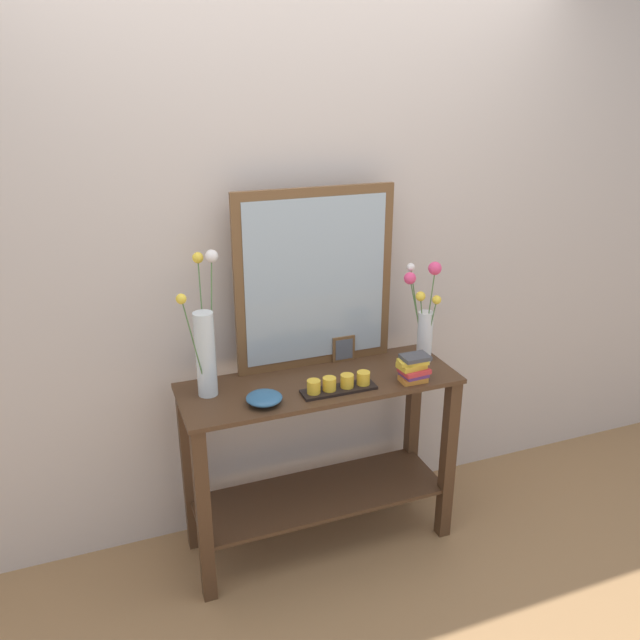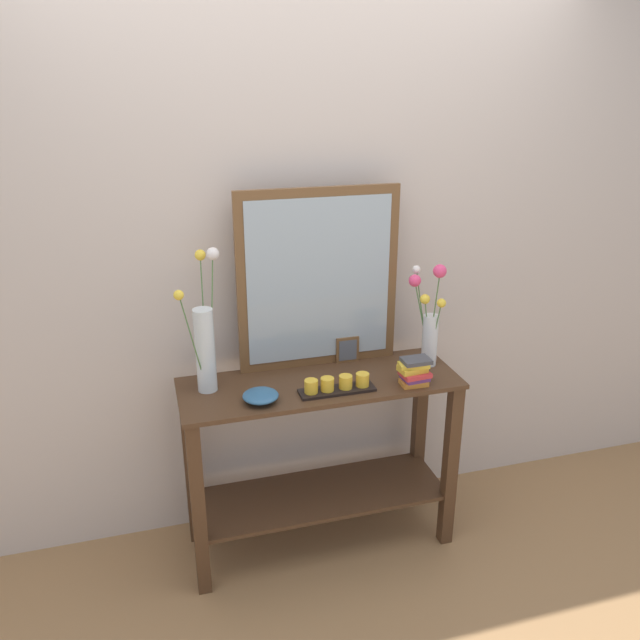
% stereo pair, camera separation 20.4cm
% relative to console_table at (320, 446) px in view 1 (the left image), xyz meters
% --- Properties ---
extents(ground_plane, '(7.00, 6.00, 0.02)m').
position_rel_console_table_xyz_m(ground_plane, '(0.00, 0.00, -0.52)').
color(ground_plane, '#997047').
extents(wall_back, '(6.40, 0.08, 2.70)m').
position_rel_console_table_xyz_m(wall_back, '(0.00, 0.33, 0.84)').
color(wall_back, beige).
rests_on(wall_back, ground).
extents(console_table, '(1.20, 0.42, 0.83)m').
position_rel_console_table_xyz_m(console_table, '(0.00, 0.00, 0.00)').
color(console_table, '#472D1C').
rests_on(console_table, ground).
extents(mirror_leaning, '(0.72, 0.03, 0.80)m').
position_rel_console_table_xyz_m(mirror_leaning, '(0.05, 0.18, 0.72)').
color(mirror_leaning, brown).
rests_on(mirror_leaning, console_table).
extents(tall_vase_left, '(0.20, 0.26, 0.59)m').
position_rel_console_table_xyz_m(tall_vase_left, '(-0.47, 0.06, 0.54)').
color(tall_vase_left, silver).
rests_on(tall_vase_left, console_table).
extents(vase_right, '(0.14, 0.15, 0.48)m').
position_rel_console_table_xyz_m(vase_right, '(0.51, 0.03, 0.53)').
color(vase_right, silver).
rests_on(vase_right, console_table).
extents(candle_tray, '(0.32, 0.09, 0.07)m').
position_rel_console_table_xyz_m(candle_tray, '(0.04, -0.11, 0.35)').
color(candle_tray, black).
rests_on(candle_tray, console_table).
extents(picture_frame_small, '(0.11, 0.01, 0.12)m').
position_rel_console_table_xyz_m(picture_frame_small, '(0.18, 0.16, 0.38)').
color(picture_frame_small, brown).
rests_on(picture_frame_small, console_table).
extents(decorative_bowl, '(0.15, 0.15, 0.05)m').
position_rel_console_table_xyz_m(decorative_bowl, '(-0.28, -0.11, 0.35)').
color(decorative_bowl, '#2D5B84').
rests_on(decorative_bowl, console_table).
extents(book_stack, '(0.14, 0.11, 0.12)m').
position_rel_console_table_xyz_m(book_stack, '(0.37, -0.14, 0.38)').
color(book_stack, orange).
rests_on(book_stack, console_table).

